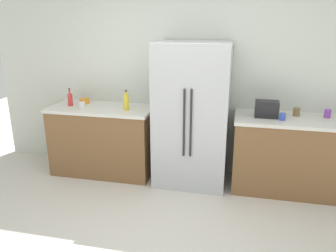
% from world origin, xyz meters
% --- Properties ---
extents(ground_plane, '(11.13, 11.13, 0.00)m').
position_xyz_m(ground_plane, '(0.00, 0.00, 0.00)').
color(ground_plane, beige).
extents(kitchen_back_panel, '(5.56, 0.10, 2.76)m').
position_xyz_m(kitchen_back_panel, '(0.00, 1.85, 1.38)').
color(kitchen_back_panel, silver).
rests_on(kitchen_back_panel, ground_plane).
extents(counter_left, '(1.39, 0.67, 0.93)m').
position_xyz_m(counter_left, '(-1.08, 1.47, 0.47)').
color(counter_left, brown).
rests_on(counter_left, ground_plane).
extents(counter_right, '(1.56, 0.67, 0.93)m').
position_xyz_m(counter_right, '(1.45, 1.47, 0.47)').
color(counter_right, brown).
rests_on(counter_right, ground_plane).
extents(refrigerator, '(0.91, 0.70, 1.80)m').
position_xyz_m(refrigerator, '(0.14, 1.44, 0.90)').
color(refrigerator, '#B7BABF').
rests_on(refrigerator, ground_plane).
extents(toaster, '(0.27, 0.17, 0.20)m').
position_xyz_m(toaster, '(1.04, 1.46, 1.03)').
color(toaster, black).
rests_on(toaster, counter_right).
extents(bottle_a, '(0.06, 0.06, 0.24)m').
position_xyz_m(bottle_a, '(-1.52, 1.45, 1.02)').
color(bottle_a, red).
rests_on(bottle_a, counter_left).
extents(bottle_b, '(0.07, 0.07, 0.26)m').
position_xyz_m(bottle_b, '(-0.70, 1.40, 1.04)').
color(bottle_b, yellow).
rests_on(bottle_b, counter_left).
extents(cup_a, '(0.07, 0.07, 0.08)m').
position_xyz_m(cup_a, '(1.21, 1.36, 0.97)').
color(cup_a, blue).
rests_on(cup_a, counter_right).
extents(cup_b, '(0.08, 0.08, 0.10)m').
position_xyz_m(cup_b, '(1.40, 1.59, 0.98)').
color(cup_b, brown).
rests_on(cup_b, counter_right).
extents(cup_c, '(0.08, 0.08, 0.10)m').
position_xyz_m(cup_c, '(1.75, 1.59, 0.98)').
color(cup_c, purple).
rests_on(cup_c, counter_right).
extents(cup_d, '(0.08, 0.08, 0.08)m').
position_xyz_m(cup_d, '(-1.31, 1.37, 0.97)').
color(cup_d, white).
rests_on(cup_d, counter_left).
extents(bowl_a, '(0.14, 0.14, 0.07)m').
position_xyz_m(bowl_a, '(-1.40, 1.62, 0.97)').
color(bowl_a, orange).
rests_on(bowl_a, counter_left).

